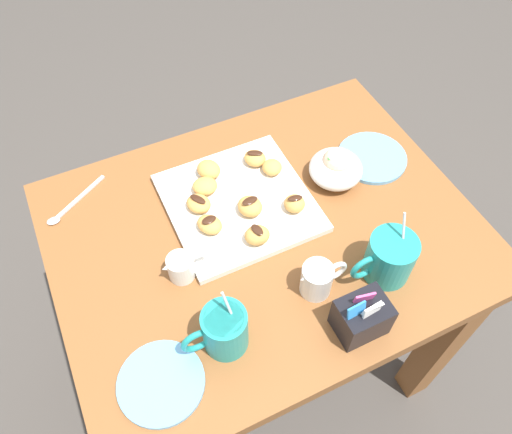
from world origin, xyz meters
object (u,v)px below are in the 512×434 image
chocolate_sauce_pitcher (181,266)px  beignet_5 (250,206)px  coffee_mug_teal_right (224,330)px  sugar_caddy (362,317)px  pastry_plate_square (239,203)px  beignet_7 (209,170)px  beignet_2 (205,186)px  saucer_sky_right (161,383)px  beignet_3 (295,204)px  beignet_1 (255,158)px  beignet_0 (272,167)px  beignet_6 (210,225)px  dining_table (264,267)px  beignet_4 (199,204)px  ice_cream_bowl (336,167)px  cream_pitcher_white (318,278)px  beignet_8 (257,235)px  coffee_mug_teal_left (389,257)px  saucer_sky_left (372,158)px

chocolate_sauce_pitcher → beignet_5: chocolate_sauce_pitcher is taller
coffee_mug_teal_right → chocolate_sauce_pitcher: size_ratio=1.62×
coffee_mug_teal_right → sugar_caddy: size_ratio=1.41×
pastry_plate_square → beignet_7: bearing=-72.8°
beignet_7 → beignet_2: bearing=57.2°
saucer_sky_right → beignet_3: bearing=-149.0°
coffee_mug_teal_right → beignet_1: size_ratio=2.97×
saucer_sky_right → beignet_3: size_ratio=3.38×
beignet_0 → beignet_2: same height
coffee_mug_teal_right → beignet_6: size_ratio=2.74×
dining_table → beignet_4: beignet_4 is taller
ice_cream_bowl → beignet_3: size_ratio=2.66×
coffee_mug_teal_right → beignet_4: bearing=-102.9°
cream_pitcher_white → beignet_2: (0.10, -0.31, -0.01)m
pastry_plate_square → beignet_8: (0.01, 0.11, 0.03)m
ice_cream_bowl → beignet_4: ice_cream_bowl is taller
coffee_mug_teal_right → beignet_2: 0.35m
beignet_0 → beignet_6: 0.20m
beignet_0 → beignet_7: 0.14m
coffee_mug_teal_right → beignet_5: 0.29m
pastry_plate_square → beignet_8: beignet_8 is taller
beignet_4 → coffee_mug_teal_right: bearing=77.1°
beignet_6 → coffee_mug_teal_left: bearing=139.8°
beignet_3 → beignet_2: bearing=-40.0°
pastry_plate_square → beignet_6: (0.08, 0.04, 0.02)m
coffee_mug_teal_left → beignet_5: 0.30m
beignet_0 → beignet_4: bearing=7.8°
coffee_mug_teal_right → coffee_mug_teal_left: bearing=180.0°
cream_pitcher_white → beignet_8: (0.06, -0.14, -0.01)m
ice_cream_bowl → beignet_0: size_ratio=2.64×
chocolate_sauce_pitcher → beignet_3: bearing=-171.5°
beignet_5 → beignet_7: 0.14m
coffee_mug_teal_left → coffee_mug_teal_right: 0.34m
beignet_1 → beignet_7: 0.11m
beignet_1 → beignet_8: beignet_8 is taller
dining_table → ice_cream_bowl: 0.28m
dining_table → beignet_3: (-0.07, -0.01, 0.18)m
beignet_0 → beignet_5: size_ratio=0.83×
beignet_7 → sugar_caddy: bearing=104.0°
sugar_caddy → beignet_1: sugar_caddy is taller
beignet_2 → coffee_mug_teal_left: bearing=126.5°
beignet_3 → beignet_1: bearing=-82.9°
coffee_mug_teal_right → sugar_caddy: (-0.23, 0.08, -0.01)m
beignet_3 → beignet_7: 0.21m
coffee_mug_teal_left → saucer_sky_right: size_ratio=1.00×
coffee_mug_teal_left → ice_cream_bowl: size_ratio=1.28×
saucer_sky_right → beignet_5: bearing=-138.0°
chocolate_sauce_pitcher → beignet_0: bearing=-150.4°
saucer_sky_left → beignet_0: size_ratio=3.57×
beignet_2 → beignet_3: size_ratio=1.22×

